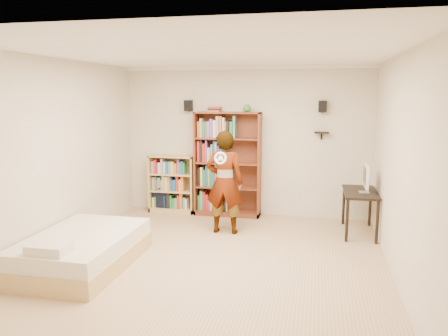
# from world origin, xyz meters

# --- Properties ---
(ground) EXTENTS (4.50, 5.00, 0.01)m
(ground) POSITION_xyz_m (0.00, 0.00, 0.00)
(ground) COLOR tan
(ground) RESTS_ON ground
(room_shell) EXTENTS (4.52, 5.02, 2.71)m
(room_shell) POSITION_xyz_m (0.00, 0.00, 1.76)
(room_shell) COLOR beige
(room_shell) RESTS_ON ground
(crown_molding) EXTENTS (4.50, 5.00, 0.06)m
(crown_molding) POSITION_xyz_m (0.00, 0.00, 2.67)
(crown_molding) COLOR white
(crown_molding) RESTS_ON room_shell
(speaker_left) EXTENTS (0.14, 0.12, 0.20)m
(speaker_left) POSITION_xyz_m (-1.05, 2.40, 2.00)
(speaker_left) COLOR black
(speaker_left) RESTS_ON room_shell
(speaker_right) EXTENTS (0.14, 0.12, 0.20)m
(speaker_right) POSITION_xyz_m (1.35, 2.40, 2.00)
(speaker_right) COLOR black
(speaker_right) RESTS_ON room_shell
(wall_shelf) EXTENTS (0.25, 0.16, 0.02)m
(wall_shelf) POSITION_xyz_m (1.35, 2.41, 1.55)
(wall_shelf) COLOR black
(wall_shelf) RESTS_ON room_shell
(tall_bookshelf) EXTENTS (1.20, 0.35, 1.89)m
(tall_bookshelf) POSITION_xyz_m (-0.30, 2.33, 0.95)
(tall_bookshelf) COLOR brown
(tall_bookshelf) RESTS_ON ground
(low_bookshelf) EXTENTS (0.86, 0.32, 1.08)m
(low_bookshelf) POSITION_xyz_m (-1.37, 2.34, 0.54)
(low_bookshelf) COLOR tan
(low_bookshelf) RESTS_ON ground
(computer_desk) EXTENTS (0.51, 1.01, 0.69)m
(computer_desk) POSITION_xyz_m (1.98, 1.71, 0.35)
(computer_desk) COLOR black
(computer_desk) RESTS_ON ground
(imac) EXTENTS (0.14, 0.45, 0.44)m
(imac) POSITION_xyz_m (2.02, 1.62, 0.91)
(imac) COLOR silver
(imac) RESTS_ON computer_desk
(daybed) EXTENTS (1.18, 1.82, 0.54)m
(daybed) POSITION_xyz_m (-1.64, -0.47, 0.27)
(daybed) COLOR beige
(daybed) RESTS_ON ground
(person) EXTENTS (0.61, 0.41, 1.65)m
(person) POSITION_xyz_m (-0.14, 1.30, 0.82)
(person) COLOR black
(person) RESTS_ON ground
(wii_wheel) EXTENTS (0.19, 0.07, 0.20)m
(wii_wheel) POSITION_xyz_m (-0.14, 0.99, 1.26)
(wii_wheel) COLOR silver
(wii_wheel) RESTS_ON person
(navy_bag) EXTENTS (0.35, 0.24, 0.46)m
(navy_bag) POSITION_xyz_m (-1.58, 2.34, 0.23)
(navy_bag) COLOR black
(navy_bag) RESTS_ON ground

